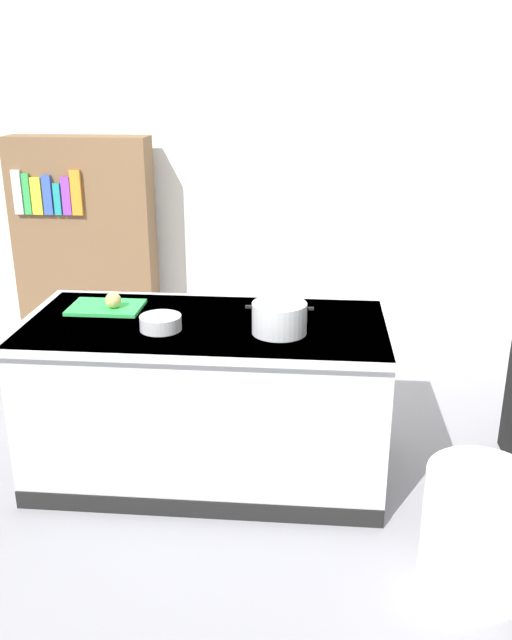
# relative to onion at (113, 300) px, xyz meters

# --- Properties ---
(ground_plane) EXTENTS (10.00, 10.00, 0.00)m
(ground_plane) POSITION_rel_onion_xyz_m (0.54, -0.14, -0.96)
(ground_plane) COLOR gray
(back_wall) EXTENTS (6.40, 0.12, 3.00)m
(back_wall) POSITION_rel_onion_xyz_m (0.54, 1.96, 0.54)
(back_wall) COLOR white
(back_wall) RESTS_ON ground_plane
(counter_island) EXTENTS (1.98, 0.98, 0.90)m
(counter_island) POSITION_rel_onion_xyz_m (0.54, -0.14, -0.50)
(counter_island) COLOR #B7BABF
(counter_island) RESTS_ON ground_plane
(cutting_board) EXTENTS (0.40, 0.28, 0.02)m
(cutting_board) POSITION_rel_onion_xyz_m (-0.05, 0.03, -0.05)
(cutting_board) COLOR green
(cutting_board) RESTS_ON counter_island
(onion) EXTENTS (0.09, 0.09, 0.09)m
(onion) POSITION_rel_onion_xyz_m (0.00, 0.00, 0.00)
(onion) COLOR tan
(onion) RESTS_ON cutting_board
(stock_pot) EXTENTS (0.35, 0.28, 0.16)m
(stock_pot) POSITION_rel_onion_xyz_m (0.93, -0.25, 0.02)
(stock_pot) COLOR #B7BABF
(stock_pot) RESTS_ON counter_island
(mixing_bowl) EXTENTS (0.22, 0.22, 0.08)m
(mixing_bowl) POSITION_rel_onion_xyz_m (0.32, -0.26, -0.03)
(mixing_bowl) COLOR #B7BABF
(mixing_bowl) RESTS_ON counter_island
(trash_bin) EXTENTS (0.47, 0.47, 0.57)m
(trash_bin) POSITION_rel_onion_xyz_m (1.84, -0.96, -0.68)
(trash_bin) COLOR white
(trash_bin) RESTS_ON ground_plane
(bookshelf) EXTENTS (1.10, 0.31, 1.70)m
(bookshelf) POSITION_rel_onion_xyz_m (-0.72, 1.66, -0.11)
(bookshelf) COLOR brown
(bookshelf) RESTS_ON ground_plane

